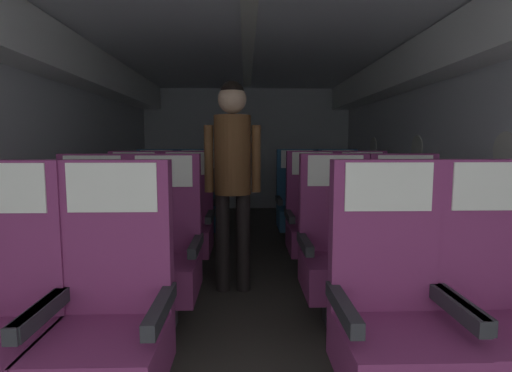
# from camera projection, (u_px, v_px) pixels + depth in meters

# --- Properties ---
(ground) EXTENTS (3.84, 7.47, 0.02)m
(ground) POSITION_uv_depth(u_px,v_px,m) (249.00, 274.00, 3.51)
(ground) COLOR #3D3833
(fuselage_shell) EXTENTS (3.72, 7.12, 2.15)m
(fuselage_shell) POSITION_uv_depth(u_px,v_px,m) (249.00, 99.00, 3.61)
(fuselage_shell) COLOR silver
(fuselage_shell) RESTS_ON ground
(seat_a_left_aisle) EXTENTS (0.48, 0.49, 1.08)m
(seat_a_left_aisle) POSITION_uv_depth(u_px,v_px,m) (109.00, 321.00, 1.55)
(seat_a_left_aisle) COLOR #38383D
(seat_a_left_aisle) RESTS_ON ground
(seat_a_right_aisle) EXTENTS (0.48, 0.49, 1.08)m
(seat_a_right_aisle) POSITION_uv_depth(u_px,v_px,m) (501.00, 316.00, 1.59)
(seat_a_right_aisle) COLOR #38383D
(seat_a_right_aisle) RESTS_ON ground
(seat_a_right_window) EXTENTS (0.48, 0.49, 1.08)m
(seat_a_right_window) POSITION_uv_depth(u_px,v_px,m) (392.00, 318.00, 1.57)
(seat_a_right_window) COLOR #38383D
(seat_a_right_window) RESTS_ON ground
(seat_b_left_window) EXTENTS (0.48, 0.49, 1.08)m
(seat_b_left_window) POSITION_uv_depth(u_px,v_px,m) (91.00, 255.00, 2.46)
(seat_b_left_window) COLOR #38383D
(seat_b_left_window) RESTS_ON ground
(seat_b_left_aisle) EXTENTS (0.48, 0.49, 1.08)m
(seat_b_left_aisle) POSITION_uv_depth(u_px,v_px,m) (163.00, 254.00, 2.47)
(seat_b_left_aisle) COLOR #38383D
(seat_b_left_aisle) RESTS_ON ground
(seat_b_right_aisle) EXTENTS (0.48, 0.49, 1.08)m
(seat_b_right_aisle) POSITION_uv_depth(u_px,v_px,m) (407.00, 252.00, 2.53)
(seat_b_right_aisle) COLOR #38383D
(seat_b_right_aisle) RESTS_ON ground
(seat_b_right_window) EXTENTS (0.48, 0.49, 1.08)m
(seat_b_right_window) POSITION_uv_depth(u_px,v_px,m) (337.00, 252.00, 2.52)
(seat_b_right_window) COLOR #38383D
(seat_b_right_window) RESTS_ON ground
(seat_c_left_window) EXTENTS (0.48, 0.49, 1.08)m
(seat_c_left_window) POSITION_uv_depth(u_px,v_px,m) (133.00, 224.00, 3.40)
(seat_c_left_window) COLOR #38383D
(seat_c_left_window) RESTS_ON ground
(seat_c_left_aisle) EXTENTS (0.48, 0.49, 1.08)m
(seat_c_left_aisle) POSITION_uv_depth(u_px,v_px,m) (186.00, 223.00, 3.43)
(seat_c_left_aisle) COLOR #38383D
(seat_c_left_aisle) RESTS_ON ground
(seat_c_right_aisle) EXTENTS (0.48, 0.49, 1.08)m
(seat_c_right_aisle) POSITION_uv_depth(u_px,v_px,m) (363.00, 223.00, 3.45)
(seat_c_right_aisle) COLOR #38383D
(seat_c_right_aisle) RESTS_ON ground
(seat_c_right_window) EXTENTS (0.48, 0.49, 1.08)m
(seat_c_right_window) POSITION_uv_depth(u_px,v_px,m) (313.00, 223.00, 3.45)
(seat_c_right_window) COLOR #38383D
(seat_c_right_window) RESTS_ON ground
(seat_d_left_window) EXTENTS (0.48, 0.49, 1.08)m
(seat_d_left_window) POSITION_uv_depth(u_px,v_px,m) (156.00, 206.00, 4.35)
(seat_d_left_window) COLOR #38383D
(seat_d_left_window) RESTS_ON ground
(seat_d_left_aisle) EXTENTS (0.48, 0.49, 1.08)m
(seat_d_left_aisle) POSITION_uv_depth(u_px,v_px,m) (198.00, 206.00, 4.37)
(seat_d_left_aisle) COLOR #38383D
(seat_d_left_aisle) RESTS_ON ground
(seat_d_right_aisle) EXTENTS (0.48, 0.49, 1.08)m
(seat_d_right_aisle) POSITION_uv_depth(u_px,v_px,m) (339.00, 206.00, 4.41)
(seat_d_right_aisle) COLOR #38383D
(seat_d_right_aisle) RESTS_ON ground
(seat_d_right_window) EXTENTS (0.48, 0.49, 1.08)m
(seat_d_right_window) POSITION_uv_depth(u_px,v_px,m) (298.00, 206.00, 4.39)
(seat_d_right_window) COLOR #38383D
(seat_d_right_window) RESTS_ON ground
(flight_attendant) EXTENTS (0.43, 0.28, 1.61)m
(flight_attendant) POSITION_uv_depth(u_px,v_px,m) (233.00, 164.00, 3.00)
(flight_attendant) COLOR black
(flight_attendant) RESTS_ON ground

